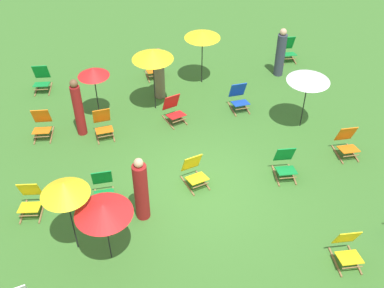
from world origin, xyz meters
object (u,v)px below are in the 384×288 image
(deckchair_0, at_px, (153,66))
(deckchair_2, at_px, (347,249))
(umbrella_4, at_px, (309,77))
(umbrella_3, at_px, (64,189))
(umbrella_5, at_px, (152,54))
(deckchair_14, at_px, (285,164))
(umbrella_2, at_px, (93,72))
(umbrella_1, at_px, (103,209))
(deckchair_11, at_px, (347,142))
(deckchair_13, at_px, (103,187))
(person_3, at_px, (141,190))
(deckchair_9, at_px, (239,98))
(deckchair_10, at_px, (30,199))
(deckchair_4, at_px, (42,79))
(deckchair_3, at_px, (194,172))
(person_1, at_px, (280,53))
(person_0, at_px, (159,75))
(deckchair_6, at_px, (103,124))
(deckchair_1, at_px, (42,124))
(umbrella_0, at_px, (202,34))
(deckchair_7, at_px, (174,110))
(deckchair_8, at_px, (288,49))
(person_2, at_px, (78,108))

(deckchair_0, relative_size, deckchair_2, 1.00)
(deckchair_2, bearing_deg, umbrella_4, 84.08)
(umbrella_3, relative_size, umbrella_5, 0.98)
(deckchair_14, height_order, umbrella_2, umbrella_2)
(deckchair_0, height_order, deckchair_14, same)
(umbrella_3, bearing_deg, umbrella_1, -32.04)
(deckchair_11, bearing_deg, deckchair_13, -174.71)
(umbrella_2, bearing_deg, person_3, -80.91)
(umbrella_3, height_order, umbrella_4, umbrella_3)
(deckchair_9, xyz_separation_m, person_3, (-3.50, -3.70, 0.46))
(deckchair_2, distance_m, umbrella_3, 5.99)
(deckchair_10, height_order, person_3, person_3)
(deckchair_2, xyz_separation_m, deckchair_13, (-4.86, 3.01, 0.00))
(deckchair_2, distance_m, deckchair_4, 10.51)
(deckchair_3, bearing_deg, deckchair_11, -11.15)
(deckchair_11, bearing_deg, umbrella_5, 148.42)
(deckchair_4, xyz_separation_m, umbrella_1, (1.47, -7.16, 1.14))
(umbrella_2, xyz_separation_m, umbrella_5, (1.70, 0.01, 0.33))
(umbrella_4, bearing_deg, umbrella_5, 155.16)
(deckchair_3, relative_size, deckchair_14, 1.02)
(deckchair_11, distance_m, deckchair_14, 1.97)
(person_1, bearing_deg, deckchair_4, -149.61)
(umbrella_1, xyz_separation_m, person_0, (2.14, 5.88, -0.72))
(deckchair_6, height_order, umbrella_3, umbrella_3)
(deckchair_9, height_order, umbrella_3, umbrella_3)
(umbrella_1, distance_m, umbrella_2, 5.26)
(umbrella_3, bearing_deg, deckchair_1, 99.93)
(deckchair_10, height_order, umbrella_0, umbrella_0)
(deckchair_7, relative_size, umbrella_2, 0.52)
(umbrella_0, distance_m, umbrella_2, 3.63)
(deckchair_0, relative_size, deckchair_13, 1.00)
(deckchair_6, relative_size, deckchair_9, 1.00)
(deckchair_6, height_order, umbrella_2, umbrella_2)
(deckchair_0, bearing_deg, deckchair_7, -88.02)
(deckchair_3, bearing_deg, person_0, 78.48)
(deckchair_8, relative_size, umbrella_4, 0.46)
(deckchair_4, bearing_deg, deckchair_0, 7.64)
(deckchair_13, xyz_separation_m, person_3, (0.83, -0.78, 0.46))
(umbrella_1, xyz_separation_m, umbrella_2, (0.18, 5.26, 0.01))
(person_2, xyz_separation_m, person_3, (1.22, -3.52, -0.02))
(deckchair_14, distance_m, umbrella_4, 2.57)
(deckchair_6, distance_m, deckchair_8, 7.29)
(deckchair_3, distance_m, person_1, 5.97)
(deckchair_9, xyz_separation_m, umbrella_1, (-4.36, -4.72, 1.14))
(deckchair_9, bearing_deg, deckchair_13, -147.95)
(deckchair_10, distance_m, person_0, 5.62)
(deckchair_4, height_order, umbrella_1, umbrella_1)
(umbrella_3, bearing_deg, deckchair_9, 40.36)
(deckchair_2, distance_m, deckchair_8, 8.66)
(umbrella_0, bearing_deg, person_0, -160.98)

